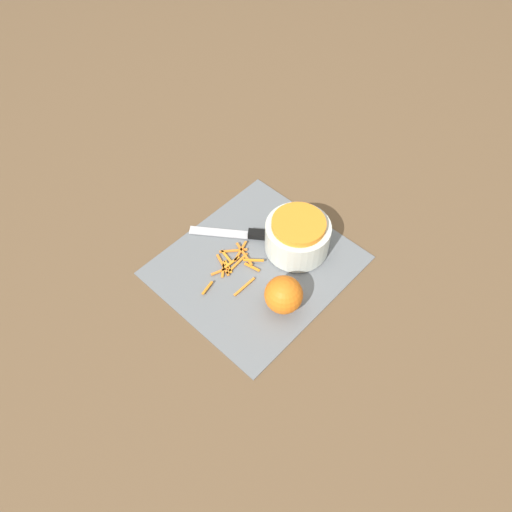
% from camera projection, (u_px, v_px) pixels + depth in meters
% --- Properties ---
extents(ground_plane, '(4.00, 4.00, 0.00)m').
position_uv_depth(ground_plane, '(256.00, 266.00, 1.10)').
color(ground_plane, brown).
extents(cutting_board, '(0.40, 0.36, 0.01)m').
position_uv_depth(cutting_board, '(256.00, 265.00, 1.10)').
color(cutting_board, slate).
rests_on(cutting_board, ground_plane).
extents(bowl_speckled, '(0.14, 0.14, 0.09)m').
position_uv_depth(bowl_speckled, '(298.00, 235.00, 1.09)').
color(bowl_speckled, silver).
rests_on(bowl_speckled, cutting_board).
extents(knife, '(0.16, 0.21, 0.02)m').
position_uv_depth(knife, '(262.00, 235.00, 1.14)').
color(knife, black).
rests_on(knife, cutting_board).
extents(orange_left, '(0.08, 0.08, 0.08)m').
position_uv_depth(orange_left, '(284.00, 295.00, 1.00)').
color(orange_left, orange).
rests_on(orange_left, cutting_board).
extents(peel_pile, '(0.17, 0.11, 0.01)m').
position_uv_depth(peel_pile, '(234.00, 264.00, 1.09)').
color(peel_pile, orange).
rests_on(peel_pile, cutting_board).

